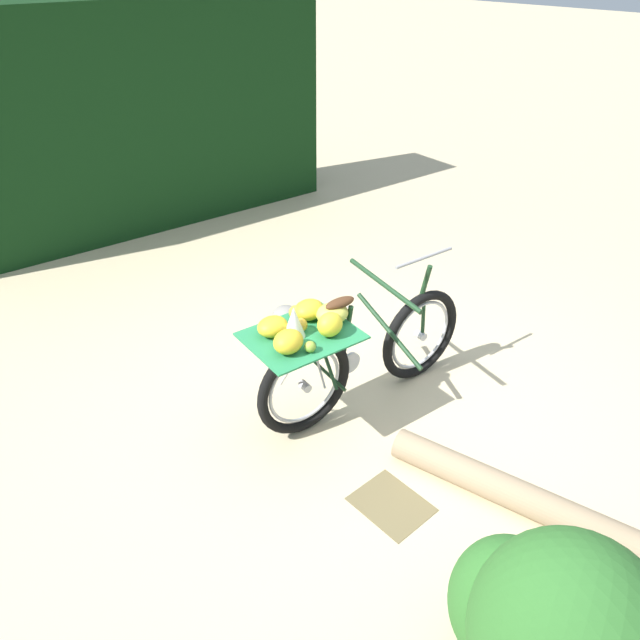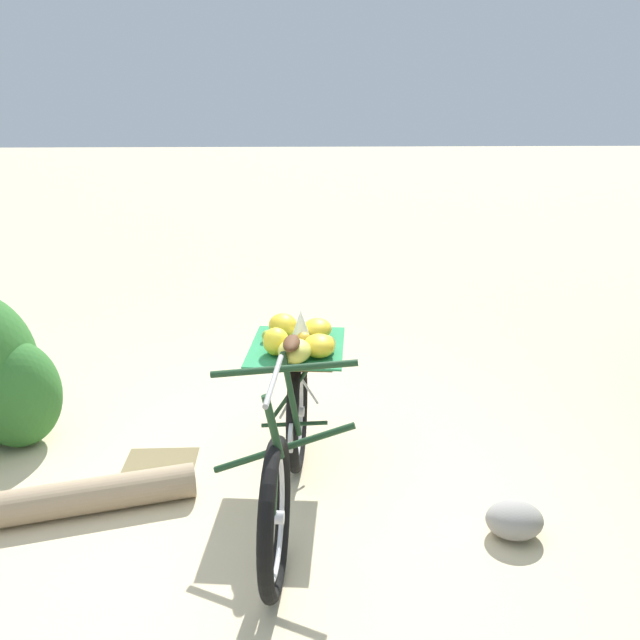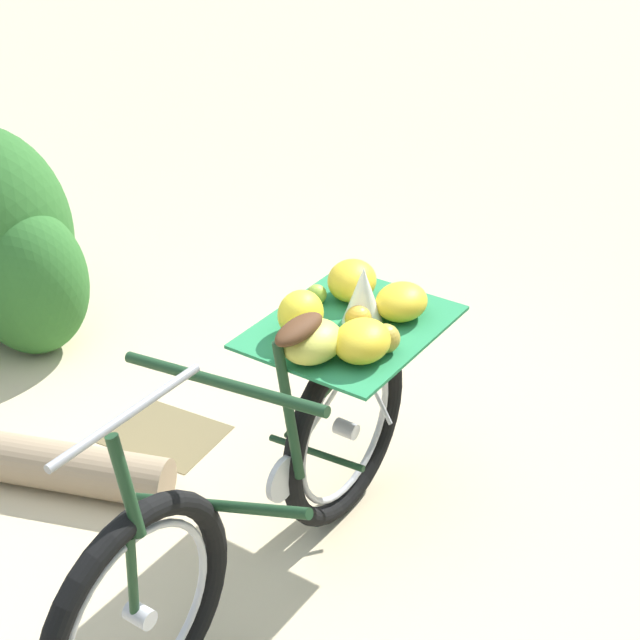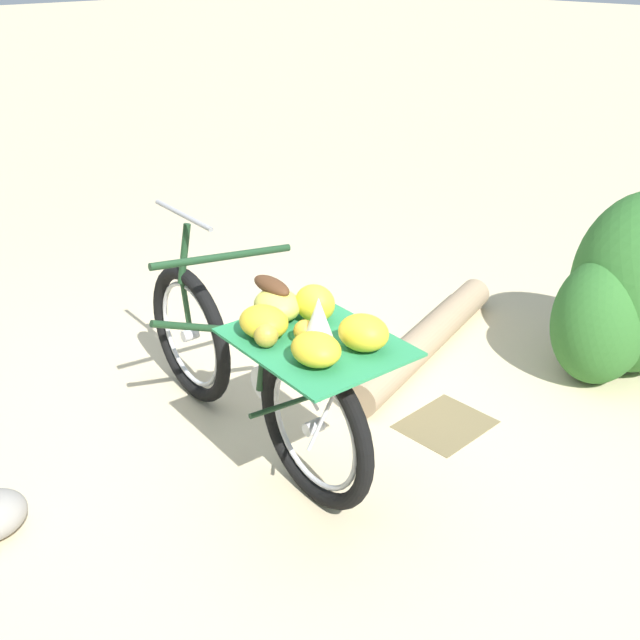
# 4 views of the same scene
# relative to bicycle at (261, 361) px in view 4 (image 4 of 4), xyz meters

# --- Properties ---
(ground_plane) EXTENTS (60.00, 60.00, 0.00)m
(ground_plane) POSITION_rel_bicycle_xyz_m (0.07, 0.09, -0.51)
(ground_plane) COLOR beige
(bicycle) EXTENTS (0.73, 1.80, 1.03)m
(bicycle) POSITION_rel_bicycle_xyz_m (0.00, 0.00, 0.00)
(bicycle) COLOR black
(bicycle) RESTS_ON ground_plane
(fallen_log) EXTENTS (1.57, 0.57, 0.19)m
(fallen_log) POSITION_rel_bicycle_xyz_m (1.32, 0.11, -0.42)
(fallen_log) COLOR #9E8466
(fallen_log) RESTS_ON ground_plane
(shrub_cluster) EXTENTS (1.08, 0.74, 1.03)m
(shrub_cluster) POSITION_rel_bicycle_xyz_m (2.03, -0.77, -0.06)
(shrub_cluster) COLOR #2D6628
(shrub_cluster) RESTS_ON ground_plane
(leaf_litter_patch) EXTENTS (0.44, 0.36, 0.01)m
(leaf_litter_patch) POSITION_rel_bicycle_xyz_m (0.82, -0.43, -0.51)
(leaf_litter_patch) COLOR olive
(leaf_litter_patch) RESTS_ON ground_plane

